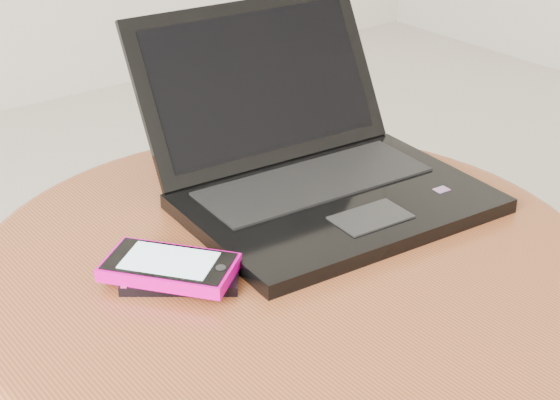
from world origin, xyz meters
TOP-DOWN VIEW (x-y plane):
  - table at (-0.11, 0.05)m, footprint 0.67×0.67m
  - laptop at (-0.00, 0.13)m, footprint 0.35×0.36m
  - phone_black at (-0.23, 0.06)m, footprint 0.13×0.12m
  - phone_pink at (-0.23, 0.07)m, footprint 0.13×0.14m

SIDE VIEW (x-z plane):
  - table at x=-0.11m, z-range 0.15..0.68m
  - phone_black at x=-0.23m, z-range 0.53..0.54m
  - phone_pink at x=-0.23m, z-range 0.54..0.55m
  - laptop at x=0.00m, z-range 0.47..0.66m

